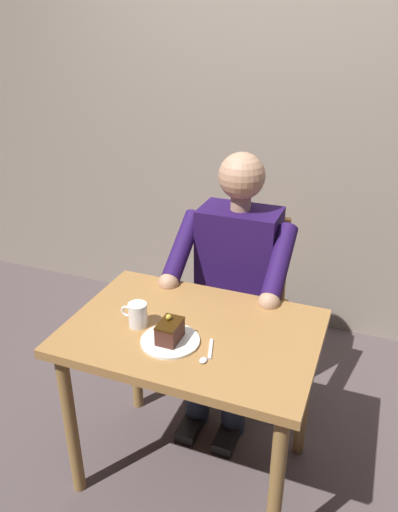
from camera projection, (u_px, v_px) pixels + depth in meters
name	position (u px, v px, depth m)	size (l,w,h in m)	color
ground_plane	(193.00, 468.00, 2.11)	(14.00, 14.00, 0.00)	#4E4243
cafe_rear_panel	(288.00, 71.00, 2.61)	(6.40, 0.12, 3.00)	gray
dining_table	(192.00, 352.00, 1.85)	(0.92, 0.64, 0.72)	olive
chair	(242.00, 296.00, 2.46)	(0.42, 0.42, 0.89)	#A47234
seated_person	(233.00, 285.00, 2.25)	(0.53, 0.58, 1.24)	#220F44
dessert_plate	(170.00, 341.00, 1.72)	(0.21, 0.21, 0.01)	white
cake_slice	(170.00, 331.00, 1.71)	(0.07, 0.11, 0.09)	#47241C
coffee_cup	(137.00, 314.00, 1.80)	(0.11, 0.07, 0.09)	silver
dessert_spoon	(207.00, 355.00, 1.65)	(0.04, 0.14, 0.01)	silver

